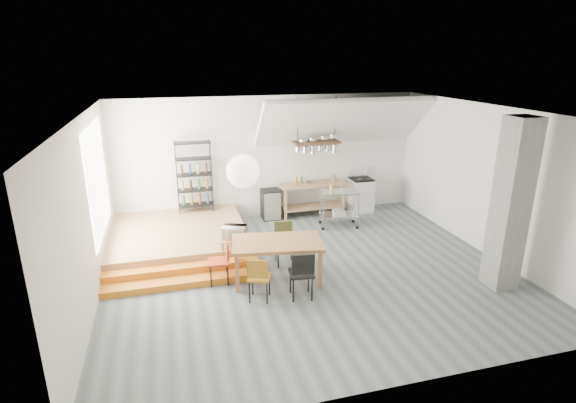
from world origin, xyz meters
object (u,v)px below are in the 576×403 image
object	(u,v)px
dining_table	(277,246)
rolling_cart	(339,204)
mini_fridge	(271,204)
stove	(360,194)

from	to	relation	value
dining_table	rolling_cart	world-z (taller)	rolling_cart
rolling_cart	mini_fridge	size ratio (longest dim) A/B	1.29
stove	mini_fridge	size ratio (longest dim) A/B	1.48
mini_fridge	stove	bearing A→B (deg)	-0.98
dining_table	mini_fridge	world-z (taller)	dining_table
dining_table	mini_fridge	distance (m)	3.48
dining_table	rolling_cart	bearing A→B (deg)	56.37
stove	rolling_cart	bearing A→B (deg)	-136.08
stove	dining_table	bearing A→B (deg)	-133.88
stove	dining_table	world-z (taller)	stove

